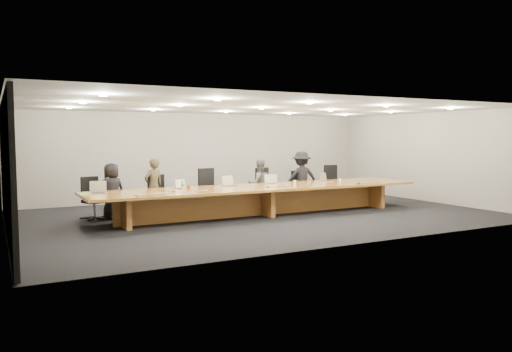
{
  "coord_description": "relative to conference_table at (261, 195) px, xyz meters",
  "views": [
    {
      "loc": [
        -6.18,
        -11.37,
        2.03
      ],
      "look_at": [
        0.0,
        0.3,
        1.0
      ],
      "focal_mm": 35.0,
      "sensor_mm": 36.0,
      "label": 1
    }
  ],
  "objects": [
    {
      "name": "person_b",
      "position": [
        -2.5,
        1.27,
        0.23
      ],
      "size": [
        0.63,
        0.51,
        1.49
      ],
      "primitive_type": "imported",
      "rotation": [
        0.0,
        0.0,
        3.46
      ],
      "color": "#3A331F",
      "rests_on": "ground"
    },
    {
      "name": "chair_left",
      "position": [
        -2.43,
        1.3,
        0.02
      ],
      "size": [
        0.68,
        0.68,
        1.07
      ],
      "primitive_type": null,
      "rotation": [
        0.0,
        0.0,
        -0.28
      ],
      "color": "black",
      "rests_on": "ground"
    },
    {
      "name": "laptop_a",
      "position": [
        -4.08,
        0.31,
        0.37
      ],
      "size": [
        0.42,
        0.35,
        0.29
      ],
      "primitive_type": null,
      "rotation": [
        0.0,
        0.0,
        -0.26
      ],
      "color": "beige",
      "rests_on": "conference_table"
    },
    {
      "name": "chair_far_right",
      "position": [
        3.36,
        1.3,
        0.07
      ],
      "size": [
        0.6,
        0.6,
        1.17
      ],
      "primitive_type": null,
      "rotation": [
        0.0,
        0.0,
        0.01
      ],
      "color": "black",
      "rests_on": "ground"
    },
    {
      "name": "chair_mid_left",
      "position": [
        -0.87,
        1.32,
        0.08
      ],
      "size": [
        0.71,
        0.71,
        1.19
      ],
      "primitive_type": null,
      "rotation": [
        0.0,
        0.0,
        0.18
      ],
      "color": "black",
      "rests_on": "ground"
    },
    {
      "name": "ground",
      "position": [
        0.0,
        0.0,
        -0.52
      ],
      "size": [
        12.0,
        12.0,
        0.0
      ],
      "primitive_type": "plane",
      "color": "black",
      "rests_on": "ground"
    },
    {
      "name": "mic_right",
      "position": [
        2.72,
        -0.61,
        0.25
      ],
      "size": [
        0.18,
        0.18,
        0.03
      ],
      "primitive_type": "cone",
      "rotation": [
        0.0,
        0.0,
        0.4
      ],
      "color": "black",
      "rests_on": "conference_table"
    },
    {
      "name": "av_box",
      "position": [
        -3.35,
        -0.64,
        0.24
      ],
      "size": [
        0.21,
        0.17,
        0.03
      ],
      "primitive_type": "cube",
      "rotation": [
        0.0,
        0.0,
        0.22
      ],
      "color": "#A6A7AB",
      "rests_on": "conference_table"
    },
    {
      "name": "person_a",
      "position": [
        -3.58,
        1.23,
        0.18
      ],
      "size": [
        0.78,
        0.62,
        1.39
      ],
      "primitive_type": "imported",
      "rotation": [
        0.0,
        0.0,
        3.43
      ],
      "color": "black",
      "rests_on": "ground"
    },
    {
      "name": "notepad",
      "position": [
        -4.35,
        0.32,
        0.24
      ],
      "size": [
        0.28,
        0.25,
        0.01
      ],
      "primitive_type": "cube",
      "rotation": [
        0.0,
        0.0,
        -0.26
      ],
      "color": "white",
      "rests_on": "conference_table"
    },
    {
      "name": "laptop_e",
      "position": [
        2.32,
        0.32,
        0.36
      ],
      "size": [
        0.41,
        0.36,
        0.27
      ],
      "primitive_type": null,
      "rotation": [
        0.0,
        0.0,
        0.41
      ],
      "color": "tan",
      "rests_on": "conference_table"
    },
    {
      "name": "conference_table",
      "position": [
        0.0,
        0.0,
        0.0
      ],
      "size": [
        9.0,
        1.8,
        0.75
      ],
      "color": "#935E20",
      "rests_on": "ground"
    },
    {
      "name": "left_wall_panel",
      "position": [
        -5.94,
        0.0,
        0.85
      ],
      "size": [
        0.08,
        7.84,
        2.74
      ],
      "primitive_type": "cube",
      "color": "black",
      "rests_on": "ground"
    },
    {
      "name": "water_bottle",
      "position": [
        -2.07,
        0.23,
        0.34
      ],
      "size": [
        0.07,
        0.07,
        0.21
      ],
      "primitive_type": "cylinder",
      "rotation": [
        0.0,
        0.0,
        -0.06
      ],
      "color": "silver",
      "rests_on": "conference_table"
    },
    {
      "name": "chair_mid_right",
      "position": [
        0.84,
        1.18,
        0.06
      ],
      "size": [
        0.72,
        0.72,
        1.17
      ],
      "primitive_type": null,
      "rotation": [
        0.0,
        0.0,
        0.25
      ],
      "color": "black",
      "rests_on": "ground"
    },
    {
      "name": "chair_right",
      "position": [
        2.08,
        1.33,
        -0.01
      ],
      "size": [
        0.58,
        0.58,
        1.02
      ],
      "primitive_type": null,
      "rotation": [
        0.0,
        0.0,
        -0.12
      ],
      "color": "black",
      "rests_on": "ground"
    },
    {
      "name": "chair_far_left",
      "position": [
        -4.0,
        1.3,
        0.02
      ],
      "size": [
        0.69,
        0.69,
        1.08
      ],
      "primitive_type": null,
      "rotation": [
        0.0,
        0.0,
        0.32
      ],
      "color": "black",
      "rests_on": "ground"
    },
    {
      "name": "lime_gadget",
      "position": [
        -4.35,
        0.34,
        0.26
      ],
      "size": [
        0.18,
        0.12,
        0.03
      ],
      "primitive_type": "cube",
      "rotation": [
        0.0,
        0.0,
        -0.15
      ],
      "color": "#6DCA35",
      "rests_on": "notepad"
    },
    {
      "name": "laptop_c",
      "position": [
        -0.7,
        0.37,
        0.37
      ],
      "size": [
        0.42,
        0.35,
        0.29
      ],
      "primitive_type": null,
      "rotation": [
        0.0,
        0.0,
        0.28
      ],
      "color": "#B8AC8C",
      "rests_on": "conference_table"
    },
    {
      "name": "mic_left",
      "position": [
        -2.48,
        -0.29,
        0.24
      ],
      "size": [
        0.14,
        0.14,
        0.03
      ],
      "primitive_type": "cone",
      "rotation": [
        0.0,
        0.0,
        0.18
      ],
      "color": "black",
      "rests_on": "conference_table"
    },
    {
      "name": "amber_mug",
      "position": [
        -1.93,
        0.2,
        0.28
      ],
      "size": [
        0.1,
        0.1,
        0.1
      ],
      "primitive_type": "cylinder",
      "rotation": [
        0.0,
        0.0,
        -0.29
      ],
      "color": "brown",
      "rests_on": "conference_table"
    },
    {
      "name": "paper_cup_near",
      "position": [
        1.13,
        0.15,
        0.28
      ],
      "size": [
        0.09,
        0.09,
        0.1
      ],
      "primitive_type": "cone",
      "rotation": [
        0.0,
        0.0,
        0.06
      ],
      "color": "white",
      "rests_on": "conference_table"
    },
    {
      "name": "paper_cup_far",
      "position": [
        2.75,
        0.26,
        0.27
      ],
      "size": [
        0.07,
        0.07,
        0.08
      ],
      "primitive_type": "cone",
      "rotation": [
        0.0,
        0.0,
        -0.06
      ],
      "color": "white",
      "rests_on": "conference_table"
    },
    {
      "name": "laptop_b",
      "position": [
        -2.0,
        0.41,
        0.35
      ],
      "size": [
        0.36,
        0.31,
        0.24
      ],
      "primitive_type": null,
      "rotation": [
        0.0,
        0.0,
        0.34
      ],
      "color": "#C6B697",
      "rests_on": "conference_table"
    },
    {
      "name": "person_d",
      "position": [
        2.07,
        1.25,
        0.28
      ],
      "size": [
        1.14,
        0.8,
        1.61
      ],
      "primitive_type": "imported",
      "rotation": [
        0.0,
        0.0,
        2.93
      ],
      "color": "black",
      "rests_on": "ground"
    },
    {
      "name": "mic_center",
      "position": [
        0.02,
        -0.27,
        0.24
      ],
      "size": [
        0.13,
        0.13,
        0.03
      ],
      "primitive_type": "cone",
      "rotation": [
        0.0,
        0.0,
        0.09
      ],
      "color": "black",
      "rests_on": "conference_table"
    },
    {
      "name": "person_c",
      "position": [
        0.57,
        1.18,
        0.17
      ],
      "size": [
        0.76,
        0.64,
        1.39
      ],
      "primitive_type": "imported",
      "rotation": [
        0.0,
        0.0,
        2.96
      ],
      "color": "#4F4F51",
      "rests_on": "ground"
    },
    {
      "name": "laptop_d",
      "position": [
        0.54,
        0.41,
        0.36
      ],
      "size": [
        0.41,
        0.35,
        0.27
      ],
      "primitive_type": null,
      "rotation": [
        0.0,
        0.0,
        -0.36
      ],
      "color": "#C5B797",
      "rests_on": "conference_table"
    },
    {
      "name": "back_wall",
      "position": [
        0.0,
        4.0,
        0.88
      ],
      "size": [
        12.0,
        0.02,
        2.8
      ],
      "primitive_type": "cube",
      "color": "beige",
      "rests_on": "ground"
    }
  ]
}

